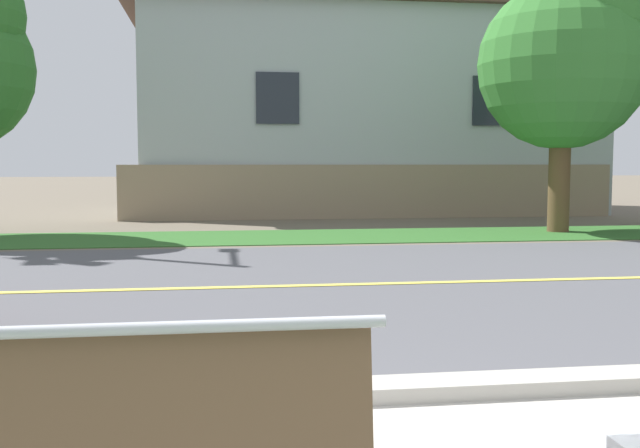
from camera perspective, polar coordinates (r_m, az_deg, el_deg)
The scene contains 8 objects.
ground_plane at distance 10.05m, azimuth -2.67°, elevation -3.47°, with size 140.00×140.00×0.00m, color #665B4C.
curb_edge at distance 4.56m, azimuth 4.24°, elevation -12.90°, with size 44.00×0.30×0.11m, color #ADA89E.
street_asphalt at distance 8.57m, azimuth -1.72°, elevation -4.87°, with size 52.00×8.00×0.01m, color #515156.
road_centre_line at distance 8.57m, azimuth -1.72°, elevation -4.84°, with size 48.00×0.14×0.01m, color #E0CC4C.
far_verge_grass at distance 14.18m, azimuth -4.28°, elevation -1.03°, with size 48.00×2.80×0.02m, color #2D6026.
shade_tree_left at distance 16.12m, azimuth 18.89°, elevation 12.54°, with size 3.44×3.44×5.68m.
garden_wall at distance 19.12m, azimuth 4.20°, elevation 2.55°, with size 13.00×0.36×1.40m, color gray.
house_across_street at distance 22.37m, azimuth 3.35°, elevation 9.15°, with size 13.69×6.91×6.20m.
Camera 1 is at (-0.94, -1.90, 1.44)m, focal length 40.96 mm.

